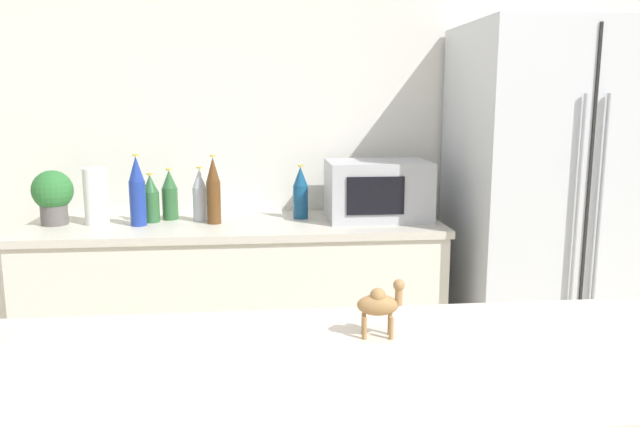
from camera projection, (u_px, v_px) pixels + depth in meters
wall_back at (315, 139)px, 3.24m from camera, size 8.00×0.06×2.55m
back_counter at (238, 314)px, 3.02m from camera, size 1.93×0.63×0.91m
refrigerator at (546, 219)px, 3.01m from camera, size 0.84×0.75×1.82m
potted_plant at (53, 195)px, 2.85m from camera, size 0.18×0.18×0.25m
paper_towel_roll at (96, 196)px, 2.87m from camera, size 0.11×0.11×0.26m
microwave at (377, 190)px, 3.00m from camera, size 0.48×0.37×0.28m
back_bottle_0 at (137, 192)px, 2.83m from camera, size 0.07×0.07×0.33m
back_bottle_1 at (151, 199)px, 2.92m from camera, size 0.08×0.08×0.23m
back_bottle_2 at (200, 195)px, 2.95m from camera, size 0.07×0.07×0.26m
back_bottle_3 at (170, 195)px, 2.98m from camera, size 0.08×0.08×0.25m
back_bottle_4 at (214, 191)px, 2.88m from camera, size 0.06×0.06×0.32m
back_bottle_5 at (300, 193)px, 3.01m from camera, size 0.07×0.07×0.26m
camel_figurine at (380, 304)px, 1.22m from camera, size 0.09×0.05×0.12m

